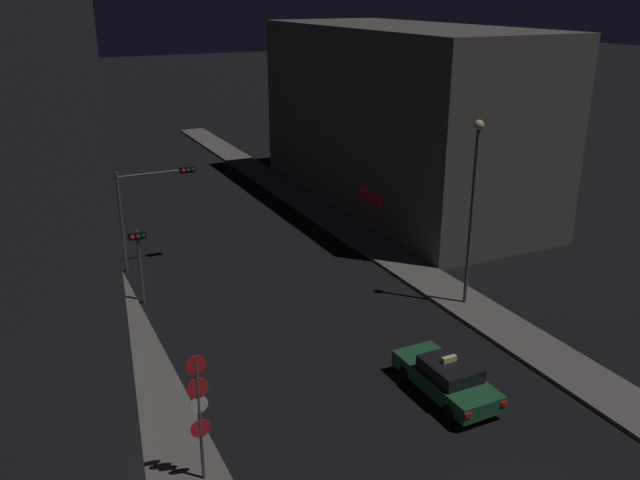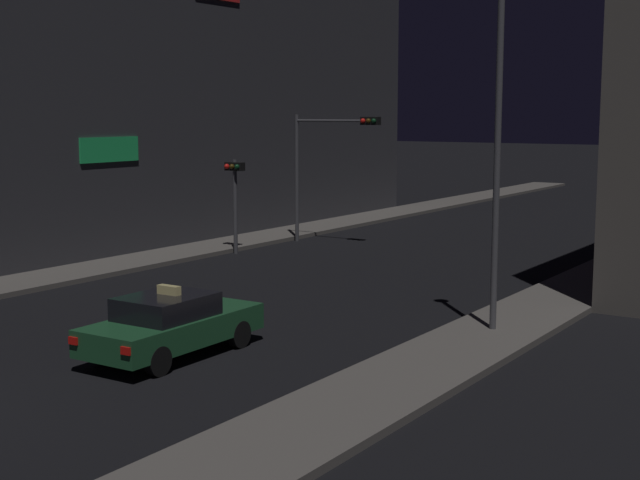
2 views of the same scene
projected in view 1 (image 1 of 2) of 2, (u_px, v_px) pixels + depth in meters
The scene contains 8 objects.
sidewalk_left at pixel (84, 244), 38.72m from camera, with size 2.44×61.18×0.16m, color #5B5651.
sidewalk_right at pixel (317, 209), 44.83m from camera, with size 2.44×61.18×0.16m, color #5B5651.
building_facade_right at pixel (398, 117), 44.92m from camera, with size 9.42×23.62×11.74m.
taxi at pixel (447, 378), 24.05m from camera, with size 1.86×4.47×1.62m.
traffic_light_overhead at pixel (150, 197), 34.28m from camera, with size 4.05×0.42×5.35m.
traffic_light_left_kerb at pixel (139, 251), 30.58m from camera, with size 0.80×0.42×3.63m.
sign_pole_left at pixel (199, 408), 19.07m from camera, with size 0.64×0.10×4.15m.
street_lamp_near_block at pixel (473, 194), 29.44m from camera, with size 0.43×0.43×8.50m.
Camera 1 is at (-10.98, -9.97, 13.73)m, focal length 37.64 mm.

